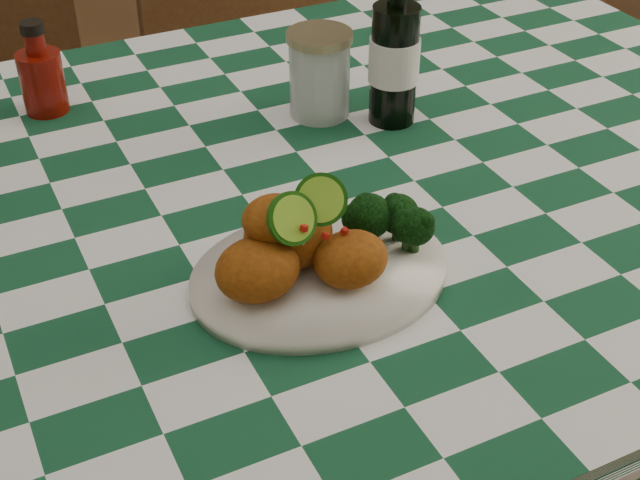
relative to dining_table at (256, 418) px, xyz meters
name	(u,v)px	position (x,y,z in m)	size (l,w,h in m)	color
dining_table	(256,418)	(0.00, 0.00, 0.00)	(1.66, 1.06, 0.79)	#124629
plate	(320,275)	(0.01, -0.19, 0.40)	(0.28, 0.22, 0.02)	white
fried_chicken_pile	(307,231)	(0.00, -0.19, 0.46)	(0.16, 0.12, 0.10)	#92480E
broccoli_side	(381,222)	(0.09, -0.18, 0.44)	(0.08, 0.08, 0.06)	black
ketchup_bottle	(40,68)	(-0.17, 0.32, 0.46)	(0.06, 0.06, 0.13)	#680C05
mason_jar	(320,74)	(0.18, 0.15, 0.45)	(0.09, 0.09, 0.12)	#B2BCBA
beer_bottle	(395,41)	(0.26, 0.09, 0.51)	(0.07, 0.07, 0.23)	black
wooden_chair_right	(281,97)	(0.36, 0.71, 0.12)	(0.47, 0.49, 1.02)	#472814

